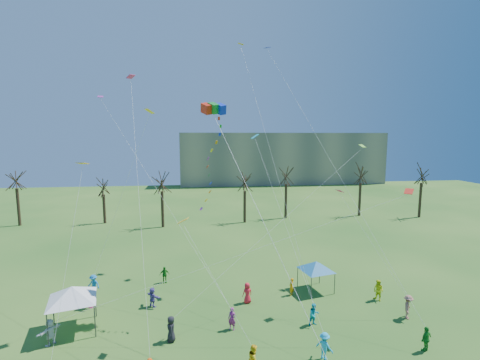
{
  "coord_description": "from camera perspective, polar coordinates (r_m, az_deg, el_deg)",
  "views": [
    {
      "loc": [
        -2.79,
        -17.13,
        13.9
      ],
      "look_at": [
        -0.07,
        5.0,
        11.0
      ],
      "focal_mm": 25.0,
      "sensor_mm": 36.0,
      "label": 1
    }
  ],
  "objects": [
    {
      "name": "small_kites_aloft",
      "position": [
        28.01,
        -2.76,
        6.47
      ],
      "size": [
        26.18,
        18.27,
        33.81
      ],
      "color": "#FFA40D",
      "rests_on": "ground"
    },
    {
      "name": "bare_tree_row",
      "position": [
        54.84,
        0.86,
        -0.49
      ],
      "size": [
        71.3,
        8.7,
        9.35
      ],
      "color": "black",
      "rests_on": "ground"
    },
    {
      "name": "canopy_tent_blue",
      "position": [
        31.86,
        12.86,
        -14.09
      ],
      "size": [
        3.57,
        3.57,
        2.74
      ],
      "color": "#3F3F44",
      "rests_on": "ground"
    },
    {
      "name": "festival_crowd",
      "position": [
        26.66,
        -2.78,
        -21.86
      ],
      "size": [
        27.21,
        14.31,
        1.86
      ],
      "color": "#E34A1C",
      "rests_on": "ground"
    },
    {
      "name": "canopy_tent_white",
      "position": [
        27.82,
        -26.76,
        -16.87
      ],
      "size": [
        4.29,
        4.29,
        3.34
      ],
      "color": "#3F3F44",
      "rests_on": "ground"
    },
    {
      "name": "big_box_kite",
      "position": [
        25.36,
        -4.31,
        2.56
      ],
      "size": [
        3.72,
        7.02,
        18.97
      ],
      "color": "red",
      "rests_on": "ground"
    },
    {
      "name": "distant_building",
      "position": [
        102.38,
        7.04,
        3.76
      ],
      "size": [
        60.0,
        14.0,
        15.0
      ],
      "primitive_type": "cube",
      "color": "gray",
      "rests_on": "ground"
    }
  ]
}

